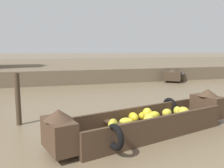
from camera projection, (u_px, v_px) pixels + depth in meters
The scene contains 5 objects.
ground_plane at pixel (94, 98), 10.01m from camera, with size 300.00×300.00×0.00m, color #726047.
riverbank_strip at pixel (62, 66), 23.27m from camera, with size 160.00×20.00×0.86m, color brown.
banana_boat at pixel (148, 121), 5.75m from camera, with size 4.98×2.41×0.92m.
fishing_skiff_distant at pixel (177, 74), 16.88m from camera, with size 3.91×4.51×0.87m.
mooring_post at pixel (18, 99), 6.39m from camera, with size 0.14×0.14×1.42m, color #423323.
Camera 1 is at (-2.13, 0.39, 2.02)m, focal length 38.16 mm.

